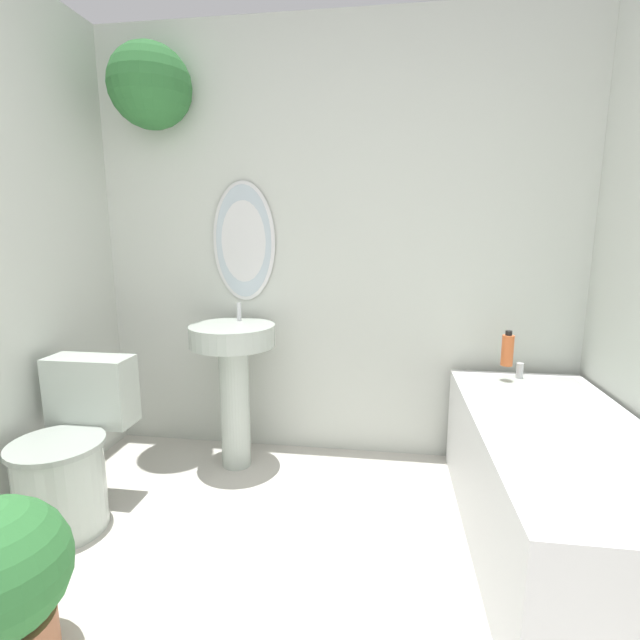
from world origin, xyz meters
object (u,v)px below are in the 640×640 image
at_px(pedestal_sink, 234,366).
at_px(shampoo_bottle, 508,350).
at_px(toilet, 70,456).
at_px(bathtub, 558,487).

relative_size(pedestal_sink, shampoo_bottle, 4.98).
relative_size(toilet, bathtub, 0.49).
height_order(toilet, shampoo_bottle, shampoo_bottle).
distance_m(bathtub, shampoo_bottle, 0.71).
bearing_deg(bathtub, toilet, -177.88).
height_order(toilet, bathtub, toilet).
bearing_deg(shampoo_bottle, pedestal_sink, -177.41).
bearing_deg(pedestal_sink, toilet, -133.91).
distance_m(pedestal_sink, bathtub, 1.61).
bearing_deg(toilet, pedestal_sink, 46.09).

